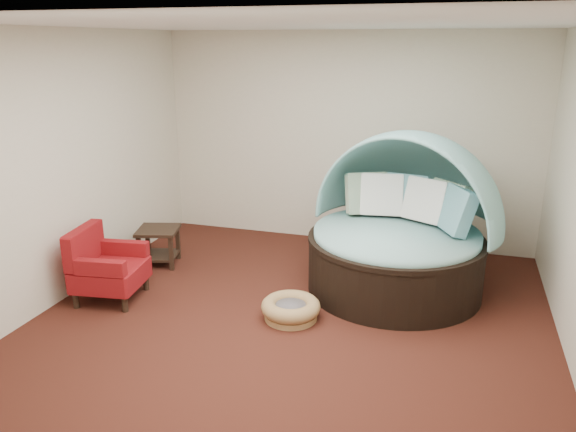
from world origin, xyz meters
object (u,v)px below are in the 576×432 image
(red_armchair, at_px, (105,267))
(side_table, at_px, (159,241))
(canopy_daybed, at_px, (402,218))
(pet_basket, at_px, (291,309))

(red_armchair, height_order, side_table, red_armchair)
(canopy_daybed, distance_m, side_table, 2.96)
(red_armchair, bearing_deg, canopy_daybed, 14.80)
(red_armchair, xyz_separation_m, side_table, (0.05, 1.03, -0.07))
(canopy_daybed, bearing_deg, side_table, -157.84)
(canopy_daybed, height_order, side_table, canopy_daybed)
(side_table, bearing_deg, red_armchair, -92.80)
(canopy_daybed, xyz_separation_m, side_table, (-2.91, -0.20, -0.52))
(side_table, bearing_deg, canopy_daybed, 3.88)
(pet_basket, distance_m, red_armchair, 2.05)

